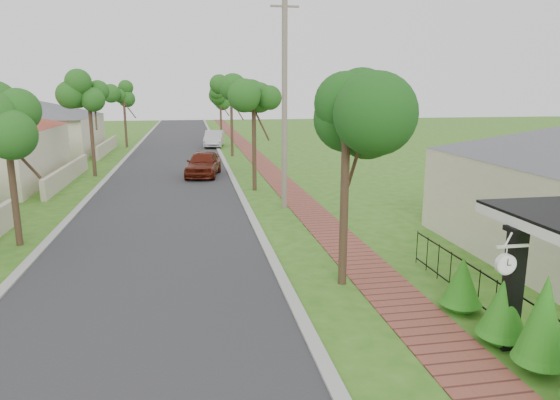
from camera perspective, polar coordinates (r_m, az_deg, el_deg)
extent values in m
plane|color=#2F6417|center=(10.82, 0.00, -15.73)|extent=(160.00, 160.00, 0.00)
cube|color=#28282B|center=(29.86, -12.50, 2.30)|extent=(7.00, 120.00, 0.02)
cube|color=#9E9E99|center=(29.92, -5.50, 2.56)|extent=(0.30, 120.00, 0.10)
cube|color=#9E9E99|center=(30.24, -19.42, 2.01)|extent=(0.30, 120.00, 0.10)
cube|color=brown|center=(30.23, -0.58, 2.72)|extent=(1.50, 120.00, 0.03)
cube|color=black|center=(11.13, 25.05, -9.02)|extent=(0.30, 0.30, 2.52)
cube|color=black|center=(11.58, 24.52, -14.29)|extent=(0.48, 0.48, 0.24)
cube|color=black|center=(10.78, 25.63, -3.05)|extent=(0.42, 0.42, 0.10)
cube|color=black|center=(12.19, 23.59, -8.59)|extent=(0.03, 8.00, 0.03)
cube|color=black|center=(12.49, 23.26, -12.03)|extent=(0.03, 8.00, 0.03)
cylinder|color=black|center=(10.91, 29.30, -14.25)|extent=(0.02, 0.02, 1.00)
cylinder|color=black|center=(11.37, 27.15, -12.93)|extent=(0.02, 0.02, 1.00)
cylinder|color=black|center=(11.86, 25.19, -11.69)|extent=(0.02, 0.02, 1.00)
cylinder|color=black|center=(12.35, 23.41, -10.55)|extent=(0.02, 0.02, 1.00)
cylinder|color=black|center=(12.87, 21.77, -9.48)|extent=(0.02, 0.02, 1.00)
cylinder|color=black|center=(13.40, 20.27, -8.49)|extent=(0.02, 0.02, 1.00)
cylinder|color=black|center=(13.94, 18.90, -7.57)|extent=(0.02, 0.02, 1.00)
cylinder|color=black|center=(14.49, 17.63, -6.72)|extent=(0.02, 0.02, 1.00)
cylinder|color=black|center=(15.04, 16.46, -5.93)|extent=(0.02, 0.02, 1.00)
cylinder|color=black|center=(15.61, 15.38, -5.19)|extent=(0.02, 0.02, 1.00)
cylinder|color=#382619|center=(25.74, -2.97, 6.11)|extent=(0.22, 0.22, 4.55)
sphere|color=#184A13|center=(25.59, -3.03, 11.47)|extent=(1.70, 1.70, 1.70)
cylinder|color=#382619|center=(39.61, -5.54, 8.54)|extent=(0.22, 0.22, 4.90)
sphere|color=#184A13|center=(39.52, -5.62, 12.29)|extent=(1.70, 1.70, 1.70)
cylinder|color=#382619|center=(53.57, -6.77, 9.14)|extent=(0.22, 0.22, 4.20)
sphere|color=#184A13|center=(53.49, -6.83, 11.52)|extent=(1.70, 1.70, 1.70)
cylinder|color=#382619|center=(18.62, -28.16, 1.11)|extent=(0.22, 0.22, 3.85)
sphere|color=#184A13|center=(18.38, -28.82, 7.34)|extent=(1.60, 1.60, 1.60)
cylinder|color=#382619|center=(32.04, -20.69, 6.89)|extent=(0.22, 0.22, 4.90)
sphere|color=#184A13|center=(31.93, -21.05, 11.52)|extent=(1.70, 1.70, 1.70)
cylinder|color=#382619|center=(47.83, -17.27, 8.50)|extent=(0.22, 0.22, 4.55)
sphere|color=#184A13|center=(47.75, -17.46, 11.38)|extent=(1.70, 1.70, 1.70)
sphere|color=#1A6915|center=(10.64, 27.53, -15.27)|extent=(0.75, 0.75, 0.75)
cone|color=#1A6915|center=(10.33, 27.96, -11.51)|extent=(0.85, 0.85, 1.52)
sphere|color=#1A6915|center=(11.49, 23.98, -13.32)|extent=(0.79, 0.79, 0.79)
cone|color=#1A6915|center=(11.25, 24.25, -10.58)|extent=(0.90, 0.90, 1.19)
sphere|color=#1A6915|center=(12.73, 19.93, -10.62)|extent=(0.75, 0.75, 0.75)
cone|color=#1A6915|center=(12.54, 20.11, -8.41)|extent=(0.85, 0.85, 1.05)
cube|color=#BFB299|center=(30.55, -23.10, 2.77)|extent=(0.25, 10.00, 1.00)
cube|color=beige|center=(45.53, -27.27, 6.53)|extent=(11.00, 10.00, 3.00)
pyramid|color=#4C4C51|center=(45.41, -27.56, 9.41)|extent=(15.56, 15.56, 1.60)
cube|color=#BFB299|center=(44.18, -19.16, 5.78)|extent=(0.25, 10.00, 1.00)
imported|color=#58190D|center=(30.56, -8.75, 4.12)|extent=(2.55, 4.72, 1.52)
imported|color=silver|center=(46.45, -7.55, 6.95)|extent=(2.13, 4.66, 1.48)
cylinder|color=#382619|center=(13.11, 7.35, -0.48)|extent=(0.22, 0.22, 4.40)
sphere|color=#1C5318|center=(12.80, 7.64, 9.73)|extent=(2.19, 2.19, 2.19)
cylinder|color=gray|center=(21.60, 0.52, 10.64)|extent=(0.24, 0.24, 8.86)
cube|color=gray|center=(21.84, 0.54, 21.26)|extent=(1.20, 0.08, 0.08)
cube|color=white|center=(10.30, 25.06, -4.80)|extent=(0.67, 0.05, 0.05)
cylinder|color=white|center=(10.28, 24.46, -5.68)|extent=(0.02, 0.02, 0.29)
cylinder|color=white|center=(10.33, 24.36, -6.69)|extent=(0.40, 0.10, 0.40)
cylinder|color=white|center=(10.29, 24.53, -6.78)|extent=(0.35, 0.01, 0.35)
cylinder|color=white|center=(10.38, 24.19, -6.60)|extent=(0.35, 0.01, 0.35)
cube|color=black|center=(10.26, 24.59, -6.47)|extent=(0.02, 0.01, 0.13)
cube|color=black|center=(10.30, 24.74, -6.78)|extent=(0.09, 0.01, 0.02)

